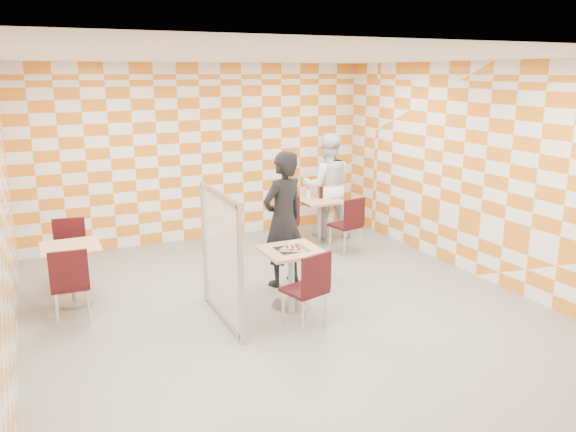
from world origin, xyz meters
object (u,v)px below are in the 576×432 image
object	(u,v)px
soda_bottle	(321,192)
chair_second_side	(291,217)
chair_empty_far	(70,247)
man_white	(327,186)
chair_second_front	(349,221)
chair_main_front	(310,285)
man_dark	(283,219)
empty_table	(72,264)
sport_bottle	(308,193)
partition	(221,257)
second_table	(319,213)
chair_empty_near	(70,280)
main_table	(291,268)

from	to	relation	value
soda_bottle	chair_second_side	bearing A→B (deg)	-163.27
chair_empty_far	man_white	distance (m)	4.36
chair_second_front	chair_main_front	bearing A→B (deg)	-129.85
man_dark	man_white	distance (m)	2.43
empty_table	sport_bottle	size ratio (longest dim) A/B	3.75
chair_main_front	sport_bottle	bearing A→B (deg)	63.44
chair_second_side	partition	distance (m)	2.94
chair_second_side	partition	size ratio (longest dim) A/B	0.60
man_white	second_table	bearing A→B (deg)	60.05
second_table	empty_table	world-z (taller)	same
chair_second_front	partition	xyz separation A→B (m)	(-2.65, -1.56, 0.25)
second_table	empty_table	size ratio (longest dim) A/B	1.00
man_white	soda_bottle	distance (m)	0.28
chair_main_front	man_dark	xyz separation A→B (m)	(0.33, 1.43, 0.38)
chair_second_side	man_white	world-z (taller)	man_white
chair_second_front	man_dark	size ratio (longest dim) A/B	0.50
chair_empty_near	soda_bottle	xyz separation A→B (m)	(4.19, 1.76, 0.31)
empty_table	partition	xyz separation A→B (m)	(1.53, -1.32, 0.28)
empty_table	sport_bottle	distance (m)	4.09
partition	soda_bottle	xyz separation A→B (m)	(2.59, 2.40, 0.06)
soda_bottle	chair_second_front	bearing A→B (deg)	-85.72
partition	man_dark	distance (m)	1.40
second_table	chair_main_front	size ratio (longest dim) A/B	0.81
chair_empty_far	soda_bottle	xyz separation A→B (m)	(4.09, 0.44, 0.31)
partition	empty_table	bearing A→B (deg)	139.20
chair_main_front	empty_table	bearing A→B (deg)	140.15
chair_empty_far	man_dark	distance (m)	2.92
chair_main_front	man_white	bearing A→B (deg)	58.34
second_table	chair_second_front	size ratio (longest dim) A/B	0.81
chair_empty_near	main_table	bearing A→B (deg)	-13.53
chair_main_front	sport_bottle	size ratio (longest dim) A/B	4.62
chair_second_front	soda_bottle	world-z (taller)	soda_bottle
chair_empty_far	sport_bottle	distance (m)	3.93
empty_table	chair_empty_near	distance (m)	0.68
partition	man_white	distance (m)	3.80
chair_empty_far	chair_second_side	bearing A→B (deg)	3.97
chair_empty_near	chair_second_front	bearing A→B (deg)	12.11
chair_empty_near	chair_empty_far	size ratio (longest dim) A/B	1.00
chair_main_front	chair_second_front	size ratio (longest dim) A/B	1.00
soda_bottle	empty_table	bearing A→B (deg)	-165.24
main_table	man_white	world-z (taller)	man_white
chair_main_front	partition	bearing A→B (deg)	141.98
chair_empty_far	man_white	xyz separation A→B (m)	(4.30, 0.60, 0.37)
chair_second_side	man_dark	world-z (taller)	man_dark
empty_table	second_table	bearing A→B (deg)	14.14
empty_table	soda_bottle	xyz separation A→B (m)	(4.12, 1.08, 0.34)
empty_table	chair_empty_near	size ratio (longest dim) A/B	0.81
second_table	chair_empty_near	size ratio (longest dim) A/B	0.81
chair_main_front	partition	xyz separation A→B (m)	(-0.82, 0.64, 0.25)
chair_main_front	chair_empty_near	size ratio (longest dim) A/B	1.00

